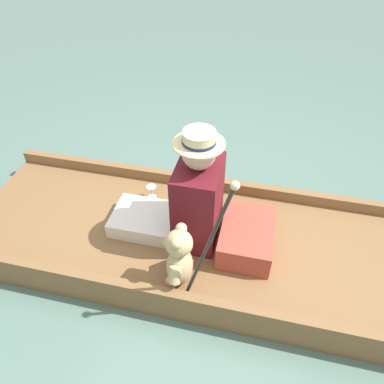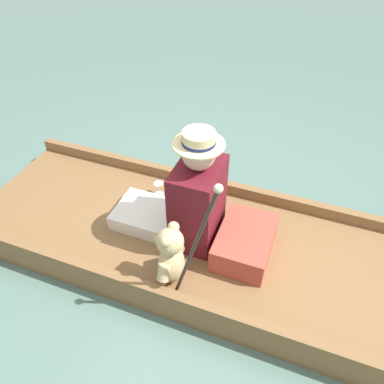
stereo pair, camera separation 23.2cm
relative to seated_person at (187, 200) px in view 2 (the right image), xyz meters
name	(u,v)px [view 2 (the right image)]	position (x,y,z in m)	size (l,w,h in m)	color
ground_plane	(196,251)	(-0.02, -0.07, -0.45)	(16.00, 16.00, 0.00)	slate
punt_boat	(196,243)	(-0.02, -0.07, -0.37)	(1.11, 3.20, 0.24)	brown
seat_cushion	(245,242)	(-0.03, -0.40, -0.21)	(0.48, 0.33, 0.18)	#B24738
seated_person	(187,200)	(0.00, 0.00, 0.00)	(0.38, 0.74, 0.82)	white
teddy_bear	(170,257)	(-0.39, -0.05, -0.10)	(0.30, 0.18, 0.43)	tan
wine_glass	(159,186)	(0.29, 0.35, -0.22)	(0.07, 0.07, 0.11)	silver
walking_cane	(197,239)	(-0.47, -0.24, 0.22)	(0.04, 0.26, 0.90)	#2D2823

